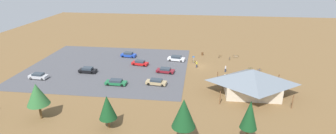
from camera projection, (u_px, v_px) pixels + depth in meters
The scene contains 27 objects.
ground at pixel (199, 66), 70.69m from camera, with size 160.00×160.00×0.00m, color brown.
parking_lot_asphalt at pixel (109, 67), 70.50m from camera, with size 41.41×34.38×0.05m, color #4C4C51.
bike_pavilion at pixel (252, 80), 54.13m from camera, with size 13.78×10.54×5.58m.
trash_bin at pixel (202, 54), 79.47m from camera, with size 0.60×0.60×0.90m, color brown.
lot_sign at pixel (193, 59), 72.38m from camera, with size 0.56×0.08×2.20m.
pine_far_east at pixel (184, 113), 38.31m from camera, with size 3.56×3.56×7.37m.
pine_center at pixel (107, 107), 42.49m from camera, with size 2.90×2.90×5.85m.
pine_mideast at pixel (37, 94), 44.92m from camera, with size 3.77×3.77×6.61m.
pine_far_west at pixel (250, 115), 38.94m from camera, with size 2.57×2.57×6.85m.
bicycle_orange_by_bin at pixel (220, 56), 77.60m from camera, with size 1.20×1.24×0.77m.
bicycle_white_edge_south at pixel (236, 56), 77.29m from camera, with size 1.75×0.48×0.85m.
bicycle_yellow_yard_center at pixel (194, 62), 72.95m from camera, with size 1.29×1.21×0.82m.
bicycle_blue_lone_west at pixel (259, 70), 67.14m from camera, with size 1.41×1.12×0.81m.
bicycle_black_lone_east at pixel (262, 77), 62.94m from camera, with size 1.78×0.48×0.83m.
bicycle_teal_trailside at pixel (246, 75), 64.09m from camera, with size 1.79×0.57×0.89m.
bicycle_silver_mid_cluster at pixel (230, 59), 75.55m from camera, with size 0.60×1.66×0.86m.
bicycle_green_front_row at pixel (250, 69), 67.72m from camera, with size 1.50×1.03×0.89m.
car_tan_aisle_side at pixel (156, 82), 59.39m from camera, with size 4.78×2.22×1.35m.
car_blue_by_curb at pixel (128, 55), 77.65m from camera, with size 4.52×2.27×1.46m.
car_white_mid_lot at pixel (176, 58), 74.46m from camera, with size 5.02×2.61×1.48m.
car_silver_end_stall at pixel (38, 76), 62.58m from camera, with size 4.43×2.05×1.39m.
car_green_near_entry at pixel (116, 82), 59.40m from camera, with size 4.80×1.97×1.27m.
car_black_far_end at pixel (88, 70), 66.17m from camera, with size 4.42×2.03×1.41m.
car_maroon_inner_stall at pixel (165, 70), 66.15m from camera, with size 4.68×2.46×1.26m.
car_red_front_row at pixel (140, 63), 71.17m from camera, with size 4.62×2.50×1.35m.
visitor_near_lot at pixel (225, 69), 66.71m from camera, with size 0.39×0.36×1.72m.
visitor_crossing_yard at pixel (197, 64), 69.59m from camera, with size 0.36×0.38×1.84m.
Camera 1 is at (0.14, 66.67, 24.95)m, focal length 28.35 mm.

